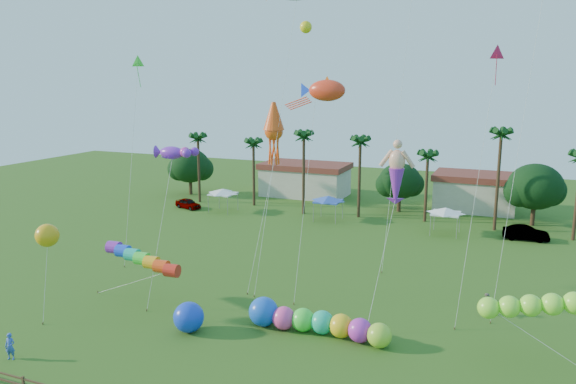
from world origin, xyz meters
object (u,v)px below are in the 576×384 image
at_px(spectator_b, 487,305).
at_px(blue_ball, 189,317).
at_px(car_b, 526,233).
at_px(car_a, 188,204).
at_px(spectator_a, 10,346).
at_px(caterpillar_inflatable, 313,322).

relative_size(spectator_b, blue_ball, 0.80).
distance_m(car_b, blue_ball, 39.10).
height_order(car_a, blue_ball, blue_ball).
bearing_deg(blue_ball, spectator_a, -136.78).
xyz_separation_m(car_a, spectator_a, (12.42, -39.33, 0.18)).
bearing_deg(spectator_a, car_b, 35.42).
bearing_deg(spectator_b, caterpillar_inflatable, -91.11).
bearing_deg(car_a, spectator_a, -145.74).
relative_size(car_b, blue_ball, 2.25).
relative_size(car_a, blue_ball, 1.87).
bearing_deg(spectator_b, car_a, -155.42).
bearing_deg(blue_ball, car_b, 57.29).
distance_m(spectator_a, caterpillar_inflatable, 19.06).
distance_m(car_a, caterpillar_inflatable, 40.41).
distance_m(spectator_b, caterpillar_inflatable, 13.10).
xyz_separation_m(car_a, caterpillar_inflatable, (28.32, -28.83, 0.20)).
xyz_separation_m(car_a, blue_ball, (20.43, -31.81, 0.38)).
distance_m(caterpillar_inflatable, blue_ball, 8.44).
bearing_deg(blue_ball, car_a, 122.71).
distance_m(spectator_b, blue_ball, 21.36).
relative_size(car_b, spectator_b, 2.80).
bearing_deg(spectator_b, spectator_a, -92.49).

